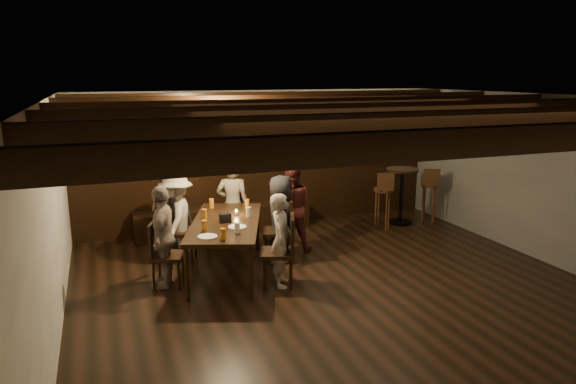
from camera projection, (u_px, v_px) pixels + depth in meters
name	position (u px, v px, depth m)	size (l,w,h in m)	color
room	(270.00, 180.00, 7.92)	(7.00, 7.00, 7.00)	black
dining_table	(226.00, 225.00, 6.93)	(1.48, 2.14, 0.73)	black
chair_left_near	(180.00, 242.00, 7.45)	(0.55, 0.55, 0.94)	black
chair_left_far	(167.00, 266.00, 6.58)	(0.50, 0.50, 0.85)	black
chair_right_near	(279.00, 242.00, 7.47)	(0.54, 0.54, 0.93)	black
chair_right_far	(279.00, 264.00, 6.60)	(0.54, 0.54, 0.92)	black
person_bench_left	(173.00, 214.00, 7.81)	(0.58, 0.38, 1.19)	#242427
person_bench_centre	(233.00, 205.00, 7.95)	(0.50, 0.33, 1.38)	slate
person_bench_right	(291.00, 207.00, 7.82)	(0.67, 0.52, 1.37)	maroon
person_left_near	(177.00, 218.00, 7.36)	(0.85, 0.49, 1.31)	#A59E8B
person_left_far	(163.00, 237.00, 6.49)	(0.78, 0.32, 1.32)	gray
person_right_near	(281.00, 219.00, 7.39)	(0.62, 0.41, 1.27)	black
person_right_far	(281.00, 240.00, 6.52)	(0.44, 0.29, 1.22)	gray
pint_a	(211.00, 203.00, 7.58)	(0.07, 0.07, 0.14)	#BF7219
pint_b	(247.00, 204.00, 7.54)	(0.07, 0.07, 0.14)	#BF7219
pint_c	(204.00, 214.00, 7.00)	(0.07, 0.07, 0.14)	#BF7219
pint_d	(249.00, 212.00, 7.11)	(0.07, 0.07, 0.14)	silver
pint_e	(204.00, 226.00, 6.46)	(0.07, 0.07, 0.14)	#BF7219
pint_f	(237.00, 228.00, 6.37)	(0.07, 0.07, 0.14)	silver
pint_g	(223.00, 234.00, 6.13)	(0.07, 0.07, 0.14)	#BF7219
plate_near	(208.00, 237.00, 6.24)	(0.24, 0.24, 0.01)	white
plate_far	(237.00, 227.00, 6.63)	(0.24, 0.24, 0.01)	white
condiment_caddy	(225.00, 218.00, 6.86)	(0.15, 0.10, 0.12)	black
candle	(236.00, 213.00, 7.21)	(0.05, 0.05, 0.05)	beige
high_top_table	(402.00, 188.00, 9.26)	(0.57, 0.57, 1.02)	black
bar_stool_left	(383.00, 208.00, 8.97)	(0.35, 0.37, 1.03)	#3A2112
bar_stool_right	(429.00, 202.00, 9.36)	(0.37, 0.38, 1.03)	#3A2112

